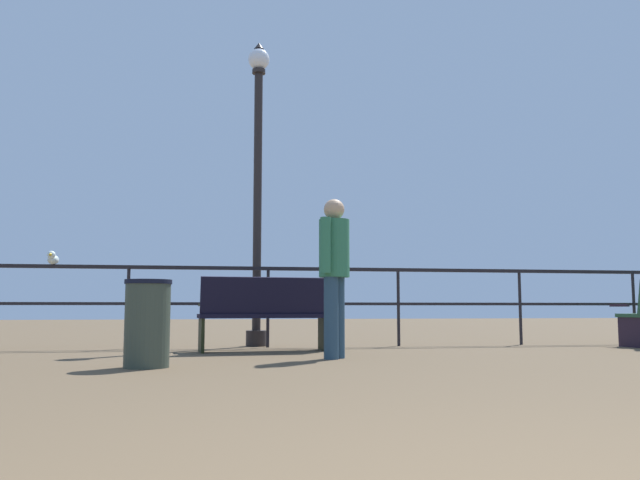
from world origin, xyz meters
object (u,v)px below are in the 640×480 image
object	(u,v)px
bench_near_left	(266,311)
seagull_on_rail	(53,258)
lamppost_center	(258,176)
person_by_bench	(334,266)
trash_bin	(147,323)

from	to	relation	value
bench_near_left	seagull_on_rail	xyz separation A→B (m)	(-2.73, 0.88, 0.68)
lamppost_center	seagull_on_rail	xyz separation A→B (m)	(-2.71, -0.32, -1.26)
person_by_bench	trash_bin	bearing A→B (deg)	-159.02
bench_near_left	person_by_bench	size ratio (longest dim) A/B	0.97
seagull_on_rail	person_by_bench	bearing A→B (deg)	-32.10
lamppost_center	trash_bin	bearing A→B (deg)	-111.58
lamppost_center	seagull_on_rail	bearing A→B (deg)	-173.21
person_by_bench	seagull_on_rail	xyz separation A→B (m)	(-3.36, 2.11, 0.20)
seagull_on_rail	trash_bin	distance (m)	3.28
trash_bin	person_by_bench	bearing A→B (deg)	20.98
bench_near_left	person_by_bench	world-z (taller)	person_by_bench
seagull_on_rail	bench_near_left	bearing A→B (deg)	-17.96
bench_near_left	seagull_on_rail	world-z (taller)	seagull_on_rail
lamppost_center	person_by_bench	xyz separation A→B (m)	(0.65, -2.43, -1.46)
lamppost_center	bench_near_left	bearing A→B (deg)	-89.12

